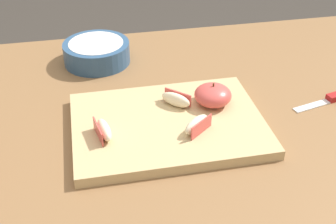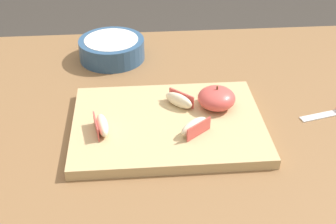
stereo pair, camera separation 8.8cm
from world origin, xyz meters
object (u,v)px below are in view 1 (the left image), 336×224
at_px(apple_wedge_left, 104,130).
at_px(ceramic_fruit_bowl, 97,52).
at_px(apple_half_skin_up, 213,95).
at_px(paring_knife, 336,97).
at_px(apple_wedge_front, 197,125).
at_px(cutting_board, 168,125).
at_px(apple_wedge_right, 175,100).

height_order(apple_wedge_left, ceramic_fruit_bowl, ceramic_fruit_bowl).
bearing_deg(apple_half_skin_up, paring_knife, -1.32).
relative_size(apple_wedge_front, paring_knife, 0.41).
bearing_deg(paring_knife, ceramic_fruit_bowl, 150.62).
xyz_separation_m(apple_wedge_left, paring_knife, (0.52, 0.06, -0.03)).
xyz_separation_m(cutting_board, ceramic_fruit_bowl, (-0.12, 0.32, 0.02)).
bearing_deg(paring_knife, apple_wedge_left, -173.27).
bearing_deg(apple_half_skin_up, cutting_board, -158.60).
bearing_deg(ceramic_fruit_bowl, apple_wedge_front, -65.54).
height_order(apple_wedge_right, apple_wedge_front, same).
bearing_deg(cutting_board, paring_knife, 5.03).
bearing_deg(ceramic_fruit_bowl, paring_knife, -29.38).
xyz_separation_m(cutting_board, apple_wedge_left, (-0.13, -0.03, 0.03)).
relative_size(apple_half_skin_up, paring_knife, 0.49).
distance_m(cutting_board, apple_wedge_right, 0.06).
distance_m(apple_wedge_front, ceramic_fruit_bowl, 0.40).
bearing_deg(paring_knife, apple_wedge_right, 177.51).
distance_m(cutting_board, apple_wedge_front, 0.07).
distance_m(apple_wedge_right, ceramic_fruit_bowl, 0.30).
height_order(apple_wedge_right, ceramic_fruit_bowl, ceramic_fruit_bowl).
bearing_deg(paring_knife, apple_wedge_front, -166.88).
xyz_separation_m(apple_wedge_right, apple_wedge_front, (0.02, -0.09, 0.00)).
bearing_deg(cutting_board, apple_wedge_front, -43.66).
xyz_separation_m(apple_half_skin_up, apple_wedge_front, (-0.06, -0.09, -0.01)).
relative_size(apple_wedge_front, apple_wedge_left, 0.95).
distance_m(apple_half_skin_up, apple_wedge_right, 0.08).
xyz_separation_m(apple_wedge_front, ceramic_fruit_bowl, (-0.17, 0.36, -0.01)).
distance_m(apple_wedge_left, paring_knife, 0.52).
bearing_deg(paring_knife, apple_half_skin_up, 178.68).
xyz_separation_m(paring_knife, ceramic_fruit_bowl, (-0.50, 0.28, 0.02)).
height_order(apple_wedge_front, apple_wedge_left, same).
bearing_deg(apple_wedge_right, apple_wedge_front, -76.98).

